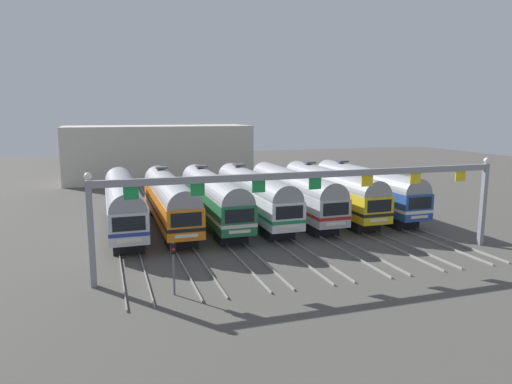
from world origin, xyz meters
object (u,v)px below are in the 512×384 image
(commuter_train_white, at_px, (254,194))
(commuter_train_yellow, at_px, (330,189))
(catenary_gantry, at_px, (315,186))
(commuter_train_green, at_px, (213,196))
(commuter_train_silver, at_px, (123,201))
(commuter_train_blue, at_px, (365,187))
(commuter_train_stainless, at_px, (293,192))
(commuter_train_orange, at_px, (169,199))
(yard_signal_mast, at_px, (173,259))

(commuter_train_white, xyz_separation_m, commuter_train_yellow, (8.11, 0.00, 0.00))
(catenary_gantry, bearing_deg, commuter_train_green, 106.73)
(commuter_train_white, bearing_deg, commuter_train_silver, -179.98)
(commuter_train_silver, bearing_deg, commuter_train_green, 0.03)
(commuter_train_blue, bearing_deg, commuter_train_stainless, -179.97)
(catenary_gantry, bearing_deg, commuter_train_yellow, 58.99)
(commuter_train_orange, xyz_separation_m, commuter_train_stainless, (12.17, -0.00, -0.00))
(commuter_train_white, relative_size, commuter_train_yellow, 1.00)
(commuter_train_orange, height_order, commuter_train_stainless, commuter_train_orange)
(commuter_train_blue, distance_m, yard_signal_mast, 27.67)
(commuter_train_orange, distance_m, commuter_train_blue, 20.28)
(commuter_train_orange, height_order, yard_signal_mast, commuter_train_orange)
(catenary_gantry, distance_m, yard_signal_mast, 11.03)
(commuter_train_stainless, relative_size, yard_signal_mast, 5.79)
(commuter_train_stainless, bearing_deg, commuter_train_white, 179.94)
(commuter_train_green, relative_size, commuter_train_blue, 1.00)
(commuter_train_silver, distance_m, commuter_train_blue, 24.34)
(commuter_train_green, bearing_deg, commuter_train_orange, 180.00)
(commuter_train_green, relative_size, yard_signal_mast, 5.79)
(commuter_train_stainless, xyz_separation_m, commuter_train_yellow, (4.06, 0.00, 0.00))
(commuter_train_blue, xyz_separation_m, yard_signal_mast, (-22.31, -16.35, -0.52))
(commuter_train_silver, relative_size, yard_signal_mast, 5.79)
(commuter_train_orange, xyz_separation_m, commuter_train_yellow, (16.23, 0.00, 0.00))
(commuter_train_silver, height_order, commuter_train_green, commuter_train_green)
(commuter_train_silver, relative_size, commuter_train_blue, 1.00)
(commuter_train_white, bearing_deg, commuter_train_blue, 0.00)
(commuter_train_silver, relative_size, commuter_train_stainless, 1.00)
(commuter_train_silver, bearing_deg, yard_signal_mast, -82.93)
(commuter_train_green, distance_m, commuter_train_white, 4.06)
(commuter_train_silver, xyz_separation_m, catenary_gantry, (12.17, -13.49, 2.74))
(commuter_train_white, distance_m, commuter_train_blue, 12.17)
(commuter_train_yellow, xyz_separation_m, commuter_train_blue, (4.06, 0.00, 0.00))
(commuter_train_green, bearing_deg, yard_signal_mast, -110.41)
(commuter_train_green, height_order, commuter_train_stainless, commuter_train_green)
(commuter_train_white, bearing_deg, commuter_train_yellow, 0.00)
(commuter_train_yellow, relative_size, catenary_gantry, 0.61)
(commuter_train_silver, bearing_deg, commuter_train_yellow, 0.01)
(commuter_train_yellow, bearing_deg, commuter_train_orange, 180.00)
(commuter_train_white, xyz_separation_m, commuter_train_blue, (12.17, 0.00, 0.00))
(commuter_train_white, relative_size, commuter_train_stainless, 1.00)
(commuter_train_stainless, xyz_separation_m, commuter_train_blue, (8.11, 0.00, 0.00))
(commuter_train_green, bearing_deg, commuter_train_blue, 0.00)
(commuter_train_stainless, bearing_deg, yard_signal_mast, -130.97)
(commuter_train_yellow, height_order, commuter_train_blue, same)
(commuter_train_silver, distance_m, commuter_train_yellow, 20.28)
(commuter_train_green, xyz_separation_m, commuter_train_blue, (16.23, 0.00, 0.00))
(commuter_train_silver, xyz_separation_m, commuter_train_white, (12.17, 0.00, 0.00))
(commuter_train_orange, height_order, commuter_train_yellow, same)
(catenary_gantry, bearing_deg, commuter_train_blue, 47.96)
(commuter_train_yellow, bearing_deg, catenary_gantry, -121.01)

